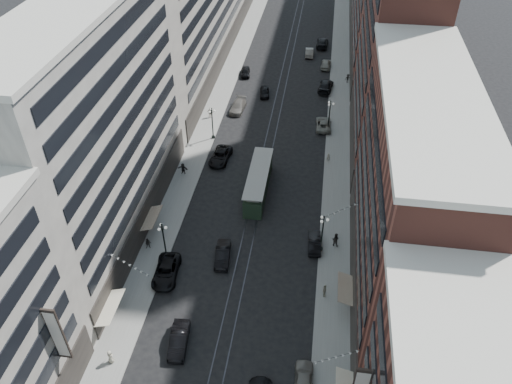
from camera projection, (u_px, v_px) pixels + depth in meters
The scene contains 35 objects.
ground at pixel (273, 127), 84.18m from camera, with size 220.00×220.00×0.00m, color black.
sidewalk_west at pixel (221, 94), 93.06m from camera, with size 4.00×180.00×0.15m, color gray.
sidewalk_east at pixel (339, 102), 90.61m from camera, with size 4.00×180.00×0.15m, color gray.
rail_west at pixel (275, 98), 91.95m from camera, with size 0.12×180.00×0.02m, color #2D2D33.
rail_east at pixel (283, 99), 91.79m from camera, with size 0.12×180.00×0.02m, color #2D2D33.
building_west_mid at pixel (99, 133), 56.49m from camera, with size 8.00×36.00×28.00m, color #A8A295.
building_east_mid at pixel (406, 203), 50.11m from camera, with size 8.00×30.00×24.00m, color brown.
building_east_tower at pixel (400, 16), 66.01m from camera, with size 8.00×26.00×42.00m, color brown.
lamppost_sw_far at pixel (164, 240), 58.63m from camera, with size 1.03×1.14×5.52m.
lamppost_sw_mid at pixel (212, 122), 79.41m from camera, with size 1.03×1.14×5.52m.
lamppost_se_far at pixel (322, 232), 59.66m from camera, with size 1.03×1.14×5.52m.
lamppost_se_mid at pixel (329, 115), 81.21m from camera, with size 1.03×1.14×5.52m.
streetcar at pixel (258, 183), 69.67m from camera, with size 2.71×12.25×3.39m.
car_2 at pixel (166, 271), 57.89m from camera, with size 2.65×5.74×1.60m, color black.
car_4 at pixel (304, 380), 47.23m from camera, with size 1.84×4.56×1.56m, color slate.
car_5 at pixel (179, 340), 50.65m from camera, with size 1.69×4.85×1.60m, color black.
pedestrian_1 at pixel (110, 357), 48.95m from camera, with size 0.82×0.45×1.67m, color #ACA78F.
pedestrian_2 at pixel (148, 244), 61.24m from camera, with size 0.75×0.41×1.54m, color black.
pedestrian_4 at pixel (325, 290), 55.37m from camera, with size 1.02×0.47×1.75m, color #A39D87.
car_7 at pixel (221, 156), 76.11m from camera, with size 2.60×5.63×1.57m, color black.
car_8 at pixel (238, 106), 88.05m from camera, with size 2.21×5.44×1.58m, color #68635C.
car_9 at pixel (245, 72), 98.94m from camera, with size 1.72×4.28×1.46m, color black.
car_10 at pixel (314, 242), 61.67m from camera, with size 1.53×4.39×1.45m, color black.
car_11 at pixel (323, 124), 83.50m from camera, with size 2.43×5.26×1.46m, color slate.
car_12 at pixel (326, 86), 93.96m from camera, with size 2.38×5.87×1.70m, color black.
car_13 at pixel (265, 92), 92.35m from camera, with size 1.68×4.17×1.42m, color black.
car_14 at pixel (309, 52), 106.23m from camera, with size 1.65×4.72×1.55m, color slate.
pedestrian_5 at pixel (183, 168), 73.20m from camera, with size 1.62×0.46×1.74m, color black.
pedestrian_6 at pixel (210, 113), 85.85m from camera, with size 1.04×0.48×1.78m, color #C2B3A1.
pedestrian_7 at pixel (335, 240), 61.50m from camera, with size 0.94×0.52×1.94m, color black.
pedestrian_8 at pixel (328, 157), 75.66m from camera, with size 0.55×0.36×1.50m, color #9F9884.
pedestrian_9 at pixel (348, 78), 96.03m from camera, with size 1.13×0.47×1.75m, color black.
car_extra_0 at pixel (322, 43), 110.01m from camera, with size 2.42×5.96×1.73m, color black.
car_extra_1 at pixel (223, 254), 60.00m from camera, with size 1.66×4.75×1.57m, color black.
car_extra_2 at pixel (326, 64), 101.62m from camera, with size 1.89×4.70×1.60m, color gray.
Camera 1 is at (7.55, -12.06, 44.35)m, focal length 35.00 mm.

